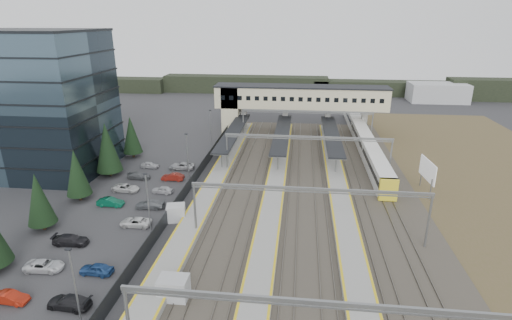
# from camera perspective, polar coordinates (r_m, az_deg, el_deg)

# --- Properties ---
(ground) EXTENTS (220.00, 220.00, 0.00)m
(ground) POSITION_cam_1_polar(r_m,az_deg,el_deg) (58.69, -4.64, -6.74)
(ground) COLOR #2B2B2D
(ground) RESTS_ON ground
(office_building) EXTENTS (24.30, 18.30, 24.30)m
(office_building) POSITION_cam_1_polar(r_m,az_deg,el_deg) (80.03, -29.52, 7.16)
(office_building) COLOR #364B58
(office_building) RESTS_ON ground
(conifer_row) EXTENTS (4.42, 49.82, 9.50)m
(conifer_row) POSITION_cam_1_polar(r_m,az_deg,el_deg) (61.53, -26.07, -2.59)
(conifer_row) COLOR black
(conifer_row) RESTS_ON ground
(car_park) EXTENTS (10.57, 44.64, 1.29)m
(car_park) POSITION_cam_1_polar(r_m,az_deg,el_deg) (56.75, -19.36, -8.16)
(car_park) COLOR #AFB1B4
(car_park) RESTS_ON ground
(lampposts) EXTENTS (0.50, 53.25, 8.07)m
(lampposts) POSITION_cam_1_polar(r_m,az_deg,el_deg) (60.03, -12.05, -1.99)
(lampposts) COLOR gray
(lampposts) RESTS_ON ground
(fence) EXTENTS (0.08, 90.00, 2.00)m
(fence) POSITION_cam_1_polar(r_m,az_deg,el_deg) (64.15, -9.54, -3.60)
(fence) COLOR #26282B
(fence) RESTS_ON ground
(relay_cabin_near) EXTENTS (2.88, 2.12, 2.39)m
(relay_cabin_near) POSITION_cam_1_polar(r_m,az_deg,el_deg) (41.49, -11.69, -17.54)
(relay_cabin_near) COLOR #A9ACAF
(relay_cabin_near) RESTS_ON ground
(relay_cabin_far) EXTENTS (2.83, 2.53, 2.22)m
(relay_cabin_far) POSITION_cam_1_polar(r_m,az_deg,el_deg) (55.58, -11.36, -7.40)
(relay_cabin_far) COLOR #A9ACAF
(relay_cabin_far) RESTS_ON ground
(rail_corridor) EXTENTS (34.00, 90.00, 0.92)m
(rail_corridor) POSITION_cam_1_polar(r_m,az_deg,el_deg) (62.12, 4.75, -4.90)
(rail_corridor) COLOR #3B362F
(rail_corridor) RESTS_ON ground
(canopies) EXTENTS (23.10, 30.00, 3.28)m
(canopies) POSITION_cam_1_polar(r_m,az_deg,el_deg) (81.67, 3.73, 3.89)
(canopies) COLOR black
(canopies) RESTS_ON ground
(footbridge) EXTENTS (40.40, 6.40, 11.20)m
(footbridge) POSITION_cam_1_polar(r_m,az_deg,el_deg) (95.32, 4.69, 8.62)
(footbridge) COLOR beige
(footbridge) RESTS_ON ground
(gantries) EXTENTS (28.40, 62.28, 7.17)m
(gantries) POSITION_cam_1_polar(r_m,az_deg,el_deg) (58.11, 7.46, -0.69)
(gantries) COLOR gray
(gantries) RESTS_ON ground
(train) EXTENTS (2.72, 56.74, 3.42)m
(train) POSITION_cam_1_polar(r_m,az_deg,el_deg) (88.31, 14.99, 3.12)
(train) COLOR silver
(train) RESTS_ON ground
(billboard) EXTENTS (0.65, 6.27, 5.39)m
(billboard) POSITION_cam_1_polar(r_m,az_deg,el_deg) (67.31, 23.30, -1.45)
(billboard) COLOR gray
(billboard) RESTS_ON ground
(treeline_far) EXTENTS (170.00, 19.00, 7.00)m
(treeline_far) POSITION_cam_1_polar(r_m,az_deg,el_deg) (146.25, 11.79, 10.13)
(treeline_far) COLOR black
(treeline_far) RESTS_ON ground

